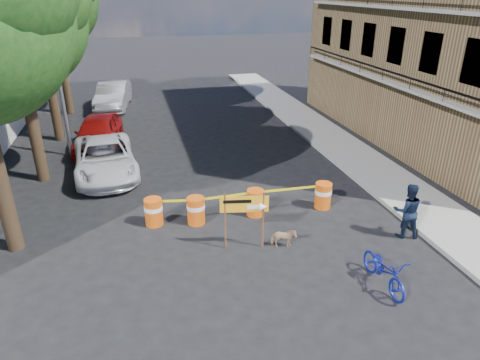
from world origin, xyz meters
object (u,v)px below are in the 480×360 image
barrel_mid_right (255,202)px  detour_sign (250,208)px  suv_white (105,158)px  dog (283,238)px  bicycle (387,255)px  sedan_red (98,133)px  barrel_far_right (323,195)px  barrel_far_left (154,211)px  sedan_silver (113,95)px  pedestrian (407,211)px  barrel_mid_left (196,210)px

barrel_mid_right → detour_sign: 2.14m
suv_white → dog: bearing=-58.2°
bicycle → sedan_red: bicycle is taller
barrel_mid_right → barrel_far_right: same height
barrel_far_left → dog: 4.20m
barrel_mid_right → sedan_silver: 16.09m
pedestrian → sedan_red: bearing=-30.4°
barrel_mid_right → sedan_red: size_ratio=0.20×
suv_white → sedan_silver: 10.62m
barrel_far_left → bicycle: 7.05m
barrel_far_left → dog: (3.54, -2.25, -0.17)m
barrel_mid_left → sedan_silver: bearing=100.1°
bicycle → sedan_silver: bearing=108.2°
barrel_far_right → suv_white: 8.74m
barrel_mid_right → bicycle: size_ratio=0.49×
dog → sedan_silver: size_ratio=0.15×
barrel_mid_right → bicycle: 4.86m
pedestrian → suv_white: bearing=-21.1°
dog → barrel_far_left: bearing=71.2°
barrel_far_right → sedan_silver: size_ratio=0.18×
detour_sign → dog: (0.94, -0.23, -0.98)m
barrel_mid_right → dog: bearing=-83.1°
detour_sign → pedestrian: bearing=4.2°
sedan_silver → barrel_far_left: bearing=-77.3°
sedan_silver → barrel_mid_right: bearing=-65.6°
barrel_far_left → dog: size_ratio=1.25×
pedestrian → bicycle: (-1.92, -1.98, 0.05)m
barrel_mid_right → pedestrian: 4.69m
barrel_far_right → sedan_red: (-7.67, 8.02, 0.30)m
dog → barrel_far_right: bearing=-32.9°
bicycle → sedan_silver: 20.89m
bicycle → detour_sign: bearing=137.2°
detour_sign → sedan_silver: 17.71m
barrel_mid_right → dog: (0.25, -2.08, -0.17)m
sedan_silver → sedan_red: bearing=-87.0°
pedestrian → sedan_silver: bearing=-46.1°
barrel_far_left → sedan_red: bearing=104.3°
barrel_far_right → bicycle: 4.33m
detour_sign → bicycle: (2.79, -2.50, -0.37)m
barrel_far_left → pedestrian: 7.75m
barrel_mid_right → sedan_red: bearing=123.6°
barrel_far_left → dog: barrel_far_left is taller
barrel_far_left → bicycle: bicycle is taller
barrel_mid_right → suv_white: size_ratio=0.18×
detour_sign → barrel_mid_left: bearing=136.4°
bicycle → suv_white: bearing=126.6°
pedestrian → bicycle: bearing=63.5°
barrel_far_right → pedestrian: 2.86m
barrel_mid_left → sedan_silver: 15.69m
dog → sedan_silver: 18.17m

